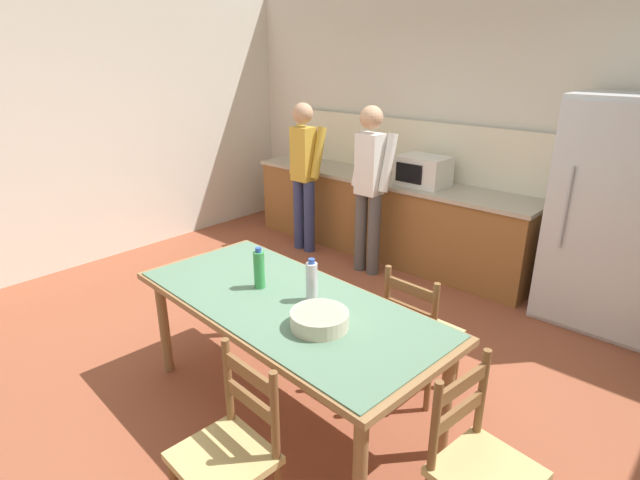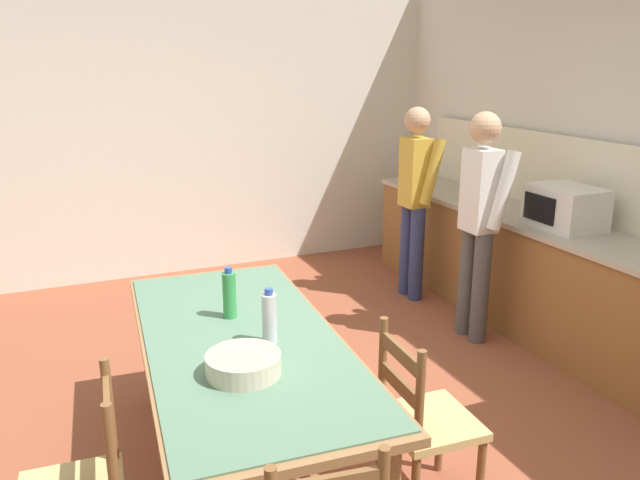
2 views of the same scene
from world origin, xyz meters
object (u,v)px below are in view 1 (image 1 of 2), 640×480
dining_table (287,312)px  bottle_off_centre (312,281)px  serving_bowl (320,318)px  person_at_counter (370,183)px  refrigerator (614,216)px  chair_side_near_right (230,452)px  chair_side_far_right (419,333)px  chair_head_end (479,466)px  microwave (423,171)px  bottle_near_centre (259,269)px  person_at_sink (304,170)px

dining_table → bottle_off_centre: 0.26m
serving_bowl → person_at_counter: person_at_counter is taller
refrigerator → chair_side_near_right: size_ratio=2.08×
dining_table → chair_side_far_right: 0.92m
dining_table → chair_head_end: chair_head_end is taller
microwave → bottle_off_centre: (0.75, -2.49, -0.13)m
chair_side_near_right → person_at_counter: size_ratio=0.53×
bottle_near_centre → dining_table: bearing=-3.8°
chair_side_far_right → chair_head_end: bearing=138.1°
chair_side_near_right → chair_side_far_right: size_ratio=1.00×
refrigerator → person_at_sink: (-3.00, -0.48, -0.00)m
bottle_near_centre → person_at_counter: person_at_counter is taller
microwave → person_at_counter: bearing=-119.4°
refrigerator → bottle_near_centre: size_ratio=7.01×
microwave → chair_side_near_right: microwave is taller
microwave → person_at_sink: bearing=-157.7°
microwave → person_at_sink: person_at_sink is taller
microwave → serving_bowl: 2.88m
microwave → person_at_sink: 1.32m
person_at_sink → serving_bowl: bearing=-134.9°
dining_table → chair_side_far_right: size_ratio=2.31×
chair_side_far_right → person_at_sink: (-2.36, 1.39, 0.50)m
dining_table → chair_side_near_right: size_ratio=2.31×
microwave → chair_side_far_right: microwave is taller
chair_side_far_right → bottle_off_centre: bearing=59.9°
microwave → chair_head_end: bearing=-54.0°
chair_head_end → person_at_counter: size_ratio=0.53×
refrigerator → bottle_off_centre: (-1.04, -2.48, -0.04)m
refrigerator → serving_bowl: (-0.79, -2.68, -0.11)m
bottle_near_centre → chair_head_end: (1.57, -0.10, -0.47)m
serving_bowl → person_at_sink: size_ratio=0.19×
bottle_off_centre → microwave: bearing=106.7°
chair_side_near_right → chair_side_far_right: same height
chair_head_end → bottle_off_centre: bearing=88.4°
serving_bowl → person_at_counter: (-1.28, 2.18, 0.13)m
person_at_sink → person_at_counter: person_at_counter is taller
serving_bowl → chair_side_far_right: size_ratio=0.35×
microwave → chair_head_end: microwave is taller
microwave → serving_bowl: (0.99, -2.70, -0.20)m
dining_table → chair_side_far_right: chair_side_far_right is taller
chair_side_far_right → serving_bowl: bearing=82.2°
chair_side_far_right → person_at_counter: 2.05m
bottle_near_centre → serving_bowl: bearing=-10.2°
microwave → chair_side_far_right: (1.15, -1.88, -0.60)m
dining_table → person_at_counter: size_ratio=1.23×
chair_head_end → person_at_counter: (-2.24, 2.17, 0.52)m
dining_table → chair_side_near_right: (0.41, -0.78, -0.26)m
person_at_sink → dining_table: bearing=-138.6°
person_at_sink → chair_head_end: bearing=-124.7°
dining_table → bottle_off_centre: bearing=44.5°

